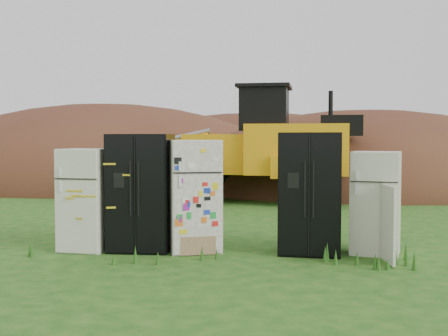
% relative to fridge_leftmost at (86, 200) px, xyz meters
% --- Properties ---
extents(ground, '(120.00, 120.00, 0.00)m').
position_rel_fridge_leftmost_xyz_m(ground, '(2.46, 0.03, -0.84)').
color(ground, '#1A4C14').
rests_on(ground, ground).
extents(fridge_leftmost, '(0.83, 0.81, 1.69)m').
position_rel_fridge_leftmost_xyz_m(fridge_leftmost, '(0.00, 0.00, 0.00)').
color(fridge_leftmost, silver).
rests_on(fridge_leftmost, ground).
extents(fridge_black_side, '(1.03, 0.82, 1.93)m').
position_rel_fridge_leftmost_xyz_m(fridge_black_side, '(0.92, 0.05, 0.12)').
color(fridge_black_side, black).
rests_on(fridge_black_side, ground).
extents(fridge_sticker, '(0.99, 0.95, 1.83)m').
position_rel_fridge_leftmost_xyz_m(fridge_sticker, '(1.80, 0.06, 0.07)').
color(fridge_sticker, white).
rests_on(fridge_sticker, ground).
extents(fridge_black_right, '(1.08, 0.94, 1.95)m').
position_rel_fridge_leftmost_xyz_m(fridge_black_right, '(3.71, -0.00, 0.13)').
color(fridge_black_right, black).
rests_on(fridge_black_right, ground).
extents(fridge_open_door, '(0.91, 0.87, 1.65)m').
position_rel_fridge_leftmost_xyz_m(fridge_open_door, '(4.75, 0.04, -0.02)').
color(fridge_open_door, silver).
rests_on(fridge_open_door, ground).
extents(wheel_loader, '(7.31, 3.58, 3.41)m').
position_rel_fridge_leftmost_xyz_m(wheel_loader, '(2.14, 7.50, 0.86)').
color(wheel_loader, orange).
rests_on(wheel_loader, ground).
extents(dirt_mound_right, '(14.27, 10.47, 5.85)m').
position_rel_fridge_leftmost_xyz_m(dirt_mound_right, '(6.77, 11.93, -0.84)').
color(dirt_mound_right, '#4D2518').
rests_on(dirt_mound_right, ground).
extents(dirt_mound_left, '(16.13, 12.10, 6.59)m').
position_rel_fridge_leftmost_xyz_m(dirt_mound_left, '(-3.61, 13.81, -0.84)').
color(dirt_mound_left, '#4D2518').
rests_on(dirt_mound_left, ground).
extents(dirt_mound_back, '(18.68, 12.45, 6.24)m').
position_rel_fridge_leftmost_xyz_m(dirt_mound_back, '(2.69, 18.59, -0.84)').
color(dirt_mound_back, '#4D2518').
rests_on(dirt_mound_back, ground).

